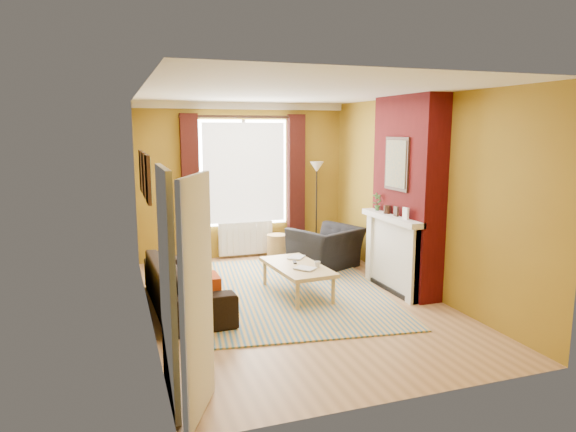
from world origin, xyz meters
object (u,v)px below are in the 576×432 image
object	(u,v)px
wicker_stool	(277,247)
floor_lamp	(317,182)
coffee_table	(297,268)
sofa	(186,283)
armchair	(326,248)

from	to	relation	value
wicker_stool	floor_lamp	distance (m)	1.41
coffee_table	floor_lamp	world-z (taller)	floor_lamp
sofa	floor_lamp	distance (m)	3.60
floor_lamp	wicker_stool	bearing A→B (deg)	-173.51
coffee_table	armchair	bearing A→B (deg)	46.90
coffee_table	sofa	bearing A→B (deg)	174.31
sofa	floor_lamp	size ratio (longest dim) A/B	1.24
coffee_table	wicker_stool	distance (m)	2.09
coffee_table	floor_lamp	distance (m)	2.63
coffee_table	floor_lamp	size ratio (longest dim) A/B	0.78
sofa	floor_lamp	xyz separation A→B (m)	(2.72, 2.11, 1.06)
armchair	sofa	bearing A→B (deg)	-0.01
sofa	floor_lamp	world-z (taller)	floor_lamp
wicker_stool	floor_lamp	xyz separation A→B (m)	(0.81, 0.09, 1.15)
coffee_table	wicker_stool	size ratio (longest dim) A/B	2.95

